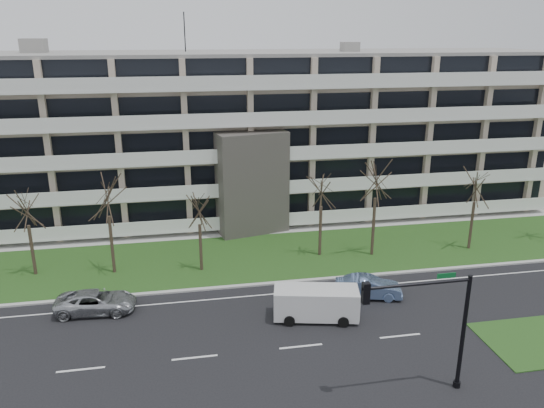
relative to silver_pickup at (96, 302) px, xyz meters
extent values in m
plane|color=black|center=(11.94, -6.23, -0.70)|extent=(160.00, 160.00, 0.00)
cube|color=#274C19|center=(11.94, 6.77, -0.67)|extent=(90.00, 10.00, 0.06)
cube|color=#B2B2AD|center=(11.94, 1.77, -0.64)|extent=(90.00, 0.35, 0.12)
cube|color=#B2B2AD|center=(11.94, 12.27, -0.66)|extent=(90.00, 2.00, 0.08)
cube|color=#274C19|center=(25.94, -8.23, -0.67)|extent=(7.00, 5.00, 0.06)
cube|color=white|center=(11.94, 0.27, -0.69)|extent=(90.00, 0.12, 0.01)
cube|color=tan|center=(11.94, 19.27, 6.80)|extent=(60.00, 12.00, 15.00)
cube|color=gray|center=(11.94, 19.27, 14.45)|extent=(60.50, 12.50, 0.30)
cube|color=#4C4742|center=(11.94, 12.27, 3.80)|extent=(6.39, 3.69, 9.00)
cube|color=black|center=(11.94, 12.07, 1.30)|extent=(4.92, 1.19, 3.50)
cube|color=gray|center=(-6.06, 19.27, 15.20)|extent=(2.00, 2.00, 1.20)
cylinder|color=black|center=(6.94, 19.27, 16.30)|extent=(0.10, 0.10, 3.50)
cube|color=black|center=(11.94, 13.25, 1.40)|extent=(58.00, 0.10, 1.80)
cube|color=white|center=(11.94, 12.57, -0.10)|extent=(58.00, 1.40, 0.22)
cube|color=white|center=(11.94, 11.92, 0.50)|extent=(58.00, 0.08, 1.00)
cube|color=black|center=(11.94, 13.25, 4.40)|extent=(58.00, 0.10, 1.80)
cube|color=white|center=(11.94, 12.57, 2.90)|extent=(58.00, 1.40, 0.22)
cube|color=white|center=(11.94, 11.92, 3.50)|extent=(58.00, 0.08, 1.00)
cube|color=black|center=(11.94, 13.25, 7.40)|extent=(58.00, 0.10, 1.80)
cube|color=white|center=(11.94, 12.57, 5.90)|extent=(58.00, 1.40, 0.22)
cube|color=white|center=(11.94, 11.92, 6.50)|extent=(58.00, 0.08, 1.00)
cube|color=black|center=(11.94, 13.25, 10.40)|extent=(58.00, 0.10, 1.80)
cube|color=white|center=(11.94, 12.57, 8.90)|extent=(58.00, 1.40, 0.22)
cube|color=white|center=(11.94, 11.92, 9.50)|extent=(58.00, 0.08, 1.00)
cube|color=black|center=(11.94, 13.25, 13.40)|extent=(58.00, 0.10, 1.80)
cube|color=white|center=(11.94, 12.57, 11.90)|extent=(58.00, 1.40, 0.22)
cube|color=white|center=(11.94, 11.92, 12.50)|extent=(58.00, 0.08, 1.00)
imported|color=#ABAEB2|center=(0.00, 0.00, 0.00)|extent=(5.16, 2.66, 1.39)
imported|color=#6D8ABE|center=(17.77, -1.28, 0.03)|extent=(4.64, 2.56, 1.45)
cube|color=silver|center=(13.57, -3.34, 0.41)|extent=(5.48, 3.01, 1.83)
cube|color=black|center=(13.57, -3.34, 0.94)|extent=(5.08, 2.78, 0.67)
cube|color=silver|center=(15.96, -3.88, 0.27)|extent=(0.73, 1.86, 1.15)
cylinder|color=black|center=(11.77, -3.92, -0.36)|extent=(0.71, 0.38, 0.67)
cylinder|color=black|center=(12.18, -2.05, -0.36)|extent=(0.71, 0.38, 0.67)
cylinder|color=black|center=(14.95, -4.64, -0.36)|extent=(0.71, 0.38, 0.67)
cylinder|color=black|center=(15.37, -2.76, -0.36)|extent=(0.71, 0.38, 0.67)
cylinder|color=black|center=(18.83, -11.15, -0.54)|extent=(0.37, 0.37, 0.31)
cylinder|color=black|center=(18.83, -11.15, 2.39)|extent=(0.21, 0.21, 6.18)
cylinder|color=black|center=(16.15, -11.16, 5.28)|extent=(5.36, 0.17, 0.14)
cube|color=black|center=(13.68, -11.17, 5.07)|extent=(0.33, 0.33, 1.03)
sphere|color=red|center=(13.68, -11.17, 5.40)|extent=(0.21, 0.21, 0.21)
sphere|color=orange|center=(13.68, -11.17, 5.07)|extent=(0.21, 0.21, 0.21)
sphere|color=green|center=(13.68, -11.17, 4.74)|extent=(0.21, 0.21, 0.21)
cube|color=#0C5926|center=(17.60, -11.15, 5.59)|extent=(0.93, 0.05, 0.26)
cylinder|color=#382B21|center=(-5.12, 6.46, 1.24)|extent=(0.24, 0.24, 3.87)
cylinder|color=#382B21|center=(0.57, 5.74, 1.53)|extent=(0.24, 0.24, 4.46)
cylinder|color=#382B21|center=(6.96, 4.99, 1.13)|extent=(0.24, 0.24, 3.65)
cylinder|color=#382B21|center=(16.42, 6.11, 1.36)|extent=(0.24, 0.24, 4.11)
cylinder|color=#382B21|center=(20.55, 5.40, 1.70)|extent=(0.24, 0.24, 4.79)
cylinder|color=#382B21|center=(28.89, 5.17, 1.32)|extent=(0.24, 0.24, 4.04)
camera|label=1|loc=(5.57, -31.64, 16.38)|focal=35.00mm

